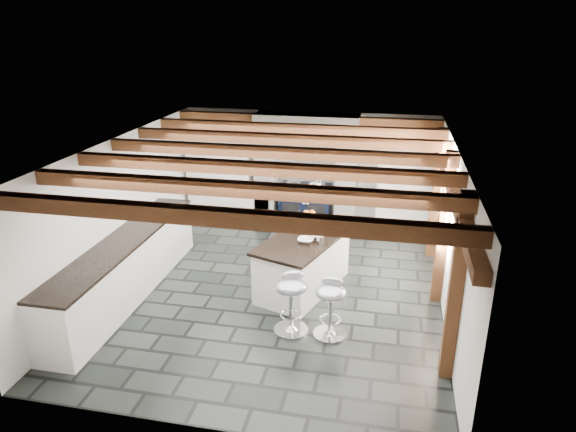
% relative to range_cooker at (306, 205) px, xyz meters
% --- Properties ---
extents(ground, '(6.00, 6.00, 0.00)m').
position_rel_range_cooker_xyz_m(ground, '(0.00, -2.68, -0.47)').
color(ground, black).
rests_on(ground, ground).
extents(room_shell, '(6.00, 6.03, 6.00)m').
position_rel_range_cooker_xyz_m(room_shell, '(-0.61, -1.26, 0.60)').
color(room_shell, silver).
rests_on(room_shell, ground).
extents(range_cooker, '(1.00, 0.63, 0.99)m').
position_rel_range_cooker_xyz_m(range_cooker, '(0.00, 0.00, 0.00)').
color(range_cooker, black).
rests_on(range_cooker, ground).
extents(kitchen_island, '(1.40, 1.92, 1.13)m').
position_rel_range_cooker_xyz_m(kitchen_island, '(0.39, -2.54, -0.03)').
color(kitchen_island, white).
rests_on(kitchen_island, ground).
extents(bar_stool_near, '(0.45, 0.45, 0.83)m').
position_rel_range_cooker_xyz_m(bar_stool_near, '(0.97, -3.73, 0.05)').
color(bar_stool_near, silver).
rests_on(bar_stool_near, ground).
extents(bar_stool_far, '(0.55, 0.55, 0.87)m').
position_rel_range_cooker_xyz_m(bar_stool_far, '(0.44, -3.74, 0.07)').
color(bar_stool_far, silver).
rests_on(bar_stool_far, ground).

